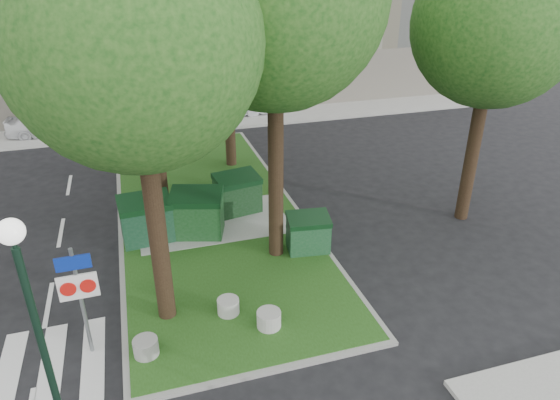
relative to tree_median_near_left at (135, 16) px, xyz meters
name	(u,v)px	position (x,y,z in m)	size (l,w,h in m)	color
ground	(248,375)	(1.41, -2.56, -7.32)	(120.00, 120.00, 0.00)	black
median_island	(209,211)	(1.91, 5.44, -7.26)	(6.00, 16.00, 0.12)	#224914
median_kerb	(209,211)	(1.91, 5.44, -7.27)	(6.30, 16.30, 0.10)	gray
building_sidewalk	(166,126)	(1.41, 15.94, -7.26)	(42.00, 3.00, 0.12)	#999993
zebra_crossing	(72,364)	(-2.34, -1.06, -7.31)	(5.00, 3.00, 0.01)	silver
tree_median_near_left	(135,16)	(0.00, 0.00, 0.00)	(5.20, 5.20, 10.53)	black
tree_median_mid	(144,4)	(0.50, 6.50, -0.34)	(4.80, 4.80, 9.99)	black
tree_street_right	(500,7)	(10.50, 2.50, -0.33)	(5.00, 5.00, 10.06)	black
dumpster_a	(146,219)	(-0.29, 3.92, -6.48)	(1.70, 1.26, 1.50)	#0D331D
dumpster_b	(197,214)	(1.31, 3.80, -6.46)	(1.92, 1.59, 1.54)	#113C16
dumpster_c	(237,193)	(2.91, 5.01, -6.51)	(1.70, 1.33, 1.42)	black
dumpster_d	(308,233)	(4.41, 1.84, -6.62)	(1.40, 1.07, 1.20)	#133F1F
bollard_left	(146,347)	(-0.69, -1.36, -6.99)	(0.57, 0.57, 0.41)	gray
bollard_right	(269,319)	(2.27, -1.26, -6.98)	(0.60, 0.60, 0.43)	#A7A6A2
bollard_mid	(228,306)	(1.42, -0.46, -7.00)	(0.56, 0.56, 0.40)	#ACACA7
litter_bin	(242,182)	(3.42, 6.59, -6.80)	(0.46, 0.46, 0.80)	gold
street_lamp	(36,323)	(-2.19, -3.52, -4.16)	(0.40, 0.40, 5.02)	black
traffic_sign_pole	(79,288)	(-1.92, -0.73, -5.51)	(0.85, 0.09, 2.82)	slate
car_white	(51,122)	(-4.28, 16.14, -6.60)	(1.69, 4.21, 1.43)	silver
car_silver	(226,104)	(4.91, 16.80, -6.54)	(1.65, 4.73, 1.56)	#B0B2B9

